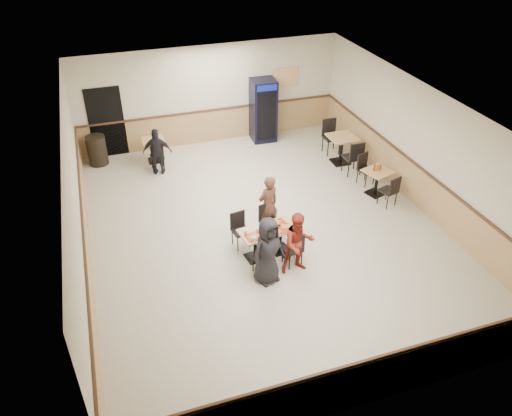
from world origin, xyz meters
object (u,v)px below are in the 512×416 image
object	(u,v)px
main_table	(268,238)
diner_man_opposite	(268,205)
side_table_near	(377,179)
back_table	(154,147)
pepsi_cooler	(263,110)
trash_bin	(97,150)
diner_woman_right	(298,243)
lone_diner	(157,152)
side_table_far	(342,145)
diner_woman_left	(268,251)

from	to	relation	value
main_table	diner_man_opposite	bearing A→B (deg)	62.10
main_table	side_table_near	world-z (taller)	side_table_near
back_table	pepsi_cooler	xyz separation A→B (m)	(3.48, 0.39, 0.51)
trash_bin	diner_woman_right	bearing A→B (deg)	-59.42
lone_diner	pepsi_cooler	world-z (taller)	pepsi_cooler
main_table	trash_bin	bearing A→B (deg)	112.50
side_table_near	side_table_far	distance (m)	1.87
side_table_far	trash_bin	distance (m)	7.02
side_table_far	diner_woman_right	bearing A→B (deg)	-126.84
side_table_near	back_table	bearing A→B (deg)	144.78
diner_man_opposite	pepsi_cooler	xyz separation A→B (m)	(1.53, 4.74, 0.24)
diner_woman_right	pepsi_cooler	distance (m)	6.39
diner_woman_left	trash_bin	world-z (taller)	diner_woman_left
trash_bin	back_table	bearing A→B (deg)	-12.50
trash_bin	main_table	bearing A→B (deg)	-59.41
diner_woman_left	side_table_far	xyz separation A→B (m)	(3.72, 4.14, -0.21)
diner_woman_right	trash_bin	size ratio (longest dim) A/B	1.63
back_table	trash_bin	size ratio (longest dim) A/B	0.79
back_table	trash_bin	bearing A→B (deg)	167.50
diner_woman_right	lone_diner	world-z (taller)	diner_woman_right
main_table	lone_diner	xyz separation A→B (m)	(-1.67, 4.37, 0.23)
diner_woman_left	diner_woman_right	xyz separation A→B (m)	(0.70, 0.10, -0.05)
diner_woman_left	diner_woman_right	world-z (taller)	diner_woman_left
lone_diner	side_table_near	bearing A→B (deg)	165.16
side_table_far	diner_man_opposite	bearing A→B (deg)	-141.10
diner_woman_left	diner_man_opposite	size ratio (longest dim) A/B	1.03
lone_diner	main_table	bearing A→B (deg)	125.17
diner_woman_left	lone_diner	distance (m)	5.35
diner_man_opposite	trash_bin	distance (m)	5.88
main_table	back_table	bearing A→B (deg)	99.88
back_table	trash_bin	distance (m)	1.62
pepsi_cooler	back_table	bearing A→B (deg)	-171.25
lone_diner	back_table	distance (m)	0.80
main_table	diner_man_opposite	world-z (taller)	diner_man_opposite
diner_woman_left	lone_diner	size ratio (longest dim) A/B	1.12
diner_woman_right	lone_diner	distance (m)	5.48
main_table	pepsi_cooler	distance (m)	5.85
side_table_far	pepsi_cooler	size ratio (longest dim) A/B	0.42
main_table	back_table	xyz separation A→B (m)	(-1.67, 5.14, 0.01)
diner_woman_left	trash_bin	xyz separation A→B (m)	(-2.96, 6.29, -0.32)
diner_woman_right	side_table_far	xyz separation A→B (m)	(3.03, 4.04, -0.16)
diner_man_opposite	main_table	bearing A→B (deg)	52.67
main_table	diner_woman_left	size ratio (longest dim) A/B	0.87
diner_woman_right	side_table_near	size ratio (longest dim) A/B	1.75
diner_man_opposite	back_table	distance (m)	4.77
diner_man_opposite	side_table_far	bearing A→B (deg)	-158.62
lone_diner	pepsi_cooler	bearing A→B (deg)	-147.20
lone_diner	side_table_near	distance (m)	5.95
lone_diner	side_table_far	xyz separation A→B (m)	(5.10, -1.03, -0.12)
diner_woman_left	side_table_far	size ratio (longest dim) A/B	1.83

